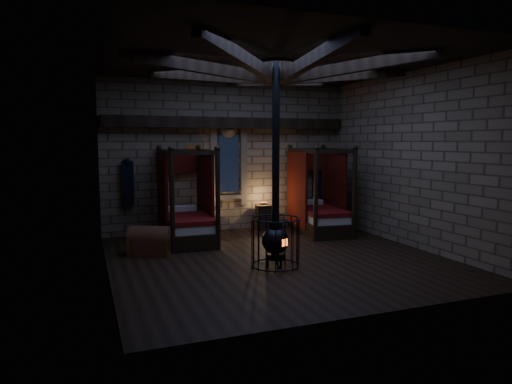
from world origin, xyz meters
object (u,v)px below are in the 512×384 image
object	(u,v)px
stove	(275,237)
bed_right	(318,211)
trunk_right	(327,229)
trunk_left	(150,242)
bed_left	(187,219)

from	to	relation	value
stove	bed_right	bearing A→B (deg)	28.08
trunk_right	stove	size ratio (longest dim) A/B	0.20
bed_right	stove	xyz separation A→B (m)	(-2.55, -2.91, 0.04)
trunk_left	stove	world-z (taller)	stove
trunk_right	stove	distance (m)	3.27
trunk_left	stove	xyz separation A→B (m)	(2.23, -1.93, 0.32)
trunk_left	trunk_right	bearing A→B (deg)	26.55
bed_right	trunk_right	world-z (taller)	bed_right
bed_right	trunk_right	distance (m)	0.84
trunk_right	stove	xyz separation A→B (m)	(-2.43, -2.16, 0.38)
bed_left	bed_right	size ratio (longest dim) A/B	0.99
bed_left	bed_right	xyz separation A→B (m)	(3.73, -0.07, 0.00)
bed_right	stove	bearing A→B (deg)	-124.55
bed_left	bed_right	bearing A→B (deg)	0.60
trunk_left	bed_right	bearing A→B (deg)	35.35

